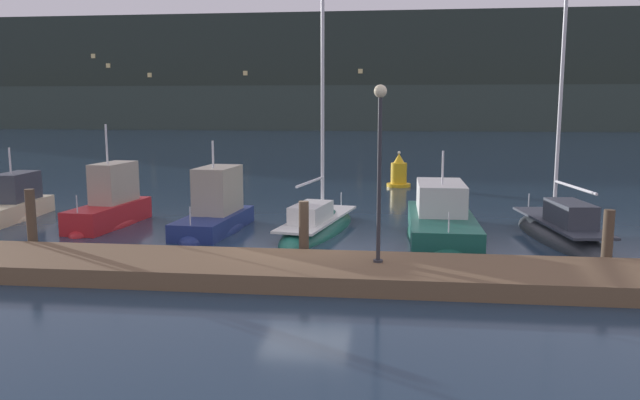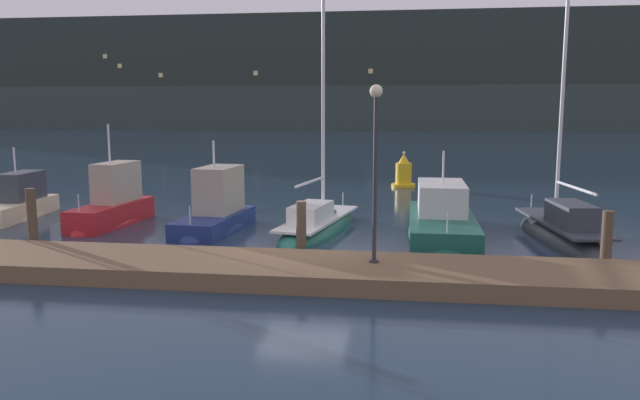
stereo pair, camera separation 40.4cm
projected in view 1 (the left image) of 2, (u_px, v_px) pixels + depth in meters
The scene contains 14 objects.
ground_plane at pixel (306, 260), 17.72m from camera, with size 400.00×400.00×0.00m, color #1E3347.
dock at pixel (294, 270), 15.74m from camera, with size 41.19×2.80×0.45m, color brown.
mooring_pile_1 at pixel (31, 222), 18.19m from camera, with size 0.28×0.28×1.94m, color #4C3D2D.
mooring_pile_2 at pixel (304, 232), 17.26m from camera, with size 0.28×0.28×1.74m, color #4C3D2D.
mooring_pile_3 at pixel (608, 241), 16.31m from camera, with size 0.28×0.28×1.66m, color #4C3D2D.
motorboat_berth_2 at pixel (14, 211), 24.00m from camera, with size 1.73×4.74×3.29m.
motorboat_berth_3 at pixel (110, 213), 22.71m from camera, with size 1.79×4.69×4.15m.
motorboat_berth_4 at pixel (215, 220), 21.76m from camera, with size 2.10×4.90×3.76m.
sailboat_berth_5 at pixel (318, 228), 21.60m from camera, with size 2.78×6.73×9.70m.
motorboat_berth_6 at pixel (441, 226), 21.13m from camera, with size 2.31×6.87×3.36m.
sailboat_berth_7 at pixel (560, 235), 20.33m from camera, with size 2.43×6.67×9.84m.
channel_buoy at pixel (399, 174), 33.42m from camera, with size 1.29×1.29×1.91m.
dock_lamppost at pixel (380, 146), 15.23m from camera, with size 0.32×0.32×4.40m.
hillside_backdrop at pixel (383, 77), 116.12m from camera, with size 240.00×23.00×20.51m.
Camera 1 is at (2.47, -17.09, 4.37)m, focal length 35.00 mm.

